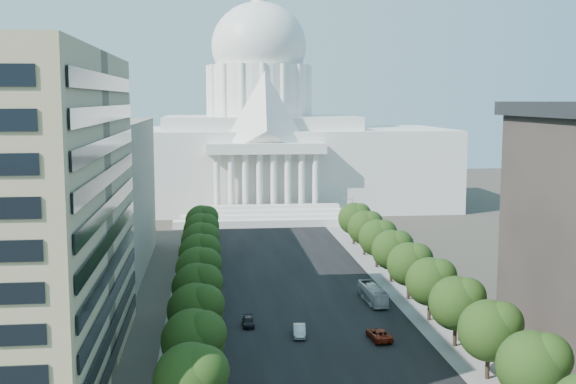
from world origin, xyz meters
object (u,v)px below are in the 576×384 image
object	(u,v)px
car_red	(379,335)
car_dark_b	(248,322)
car_silver	(299,331)
city_bus	(373,294)

from	to	relation	value
car_red	car_dark_b	xyz separation A→B (m)	(-18.35, 8.38, -0.16)
car_red	car_silver	bearing A→B (deg)	-19.93
car_red	car_dark_b	bearing A→B (deg)	-30.08
car_silver	city_bus	distance (m)	21.76
car_silver	car_dark_b	world-z (taller)	car_silver
car_dark_b	city_bus	distance (m)	24.21
city_bus	car_red	bearing A→B (deg)	-103.51
car_dark_b	car_silver	bearing A→B (deg)	-37.42
city_bus	car_silver	bearing A→B (deg)	-135.39
car_dark_b	city_bus	bearing A→B (deg)	26.27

